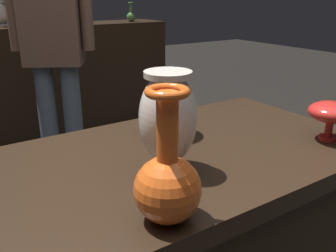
% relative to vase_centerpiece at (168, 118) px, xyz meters
% --- Properties ---
extents(back_display_shelf, '(2.60, 0.40, 0.99)m').
position_rel_vase_centerpiece_xyz_m(back_display_shelf, '(0.05, 2.27, -0.44)').
color(back_display_shelf, black).
rests_on(back_display_shelf, ground_plane).
extents(vase_centerpiece, '(0.14, 0.14, 0.25)m').
position_rel_vase_centerpiece_xyz_m(vase_centerpiece, '(0.00, 0.00, 0.00)').
color(vase_centerpiece, silver).
rests_on(vase_centerpiece, display_plinth).
extents(vase_tall_behind, '(0.15, 0.15, 0.12)m').
position_rel_vase_centerpiece_xyz_m(vase_tall_behind, '(0.14, 0.20, -0.05)').
color(vase_tall_behind, '#E55B1E').
rests_on(vase_tall_behind, display_plinth).
extents(vase_left_accent, '(0.14, 0.14, 0.12)m').
position_rel_vase_centerpiece_xyz_m(vase_left_accent, '(0.51, -0.10, -0.05)').
color(vase_left_accent, red).
rests_on(vase_left_accent, display_plinth).
extents(vase_right_accent, '(0.13, 0.13, 0.27)m').
position_rel_vase_centerpiece_xyz_m(vase_right_accent, '(-0.12, -0.18, -0.05)').
color(vase_right_accent, '#E55B1E').
rests_on(vase_right_accent, display_plinth).
extents(shelf_vase_far_right, '(0.08, 0.08, 0.16)m').
position_rel_vase_centerpiece_xyz_m(shelf_vase_far_right, '(1.09, 2.21, 0.10)').
color(shelf_vase_far_right, '#477A38').
rests_on(shelf_vase_far_right, back_display_shelf).
extents(shelf_vase_right, '(0.10, 0.10, 0.17)m').
position_rel_vase_centerpiece_xyz_m(shelf_vase_right, '(0.57, 2.21, 0.15)').
color(shelf_vase_right, '#477A38').
rests_on(shelf_vase_right, back_display_shelf).
extents(visitor_center_back, '(0.41, 0.32, 1.68)m').
position_rel_vase_centerpiece_xyz_m(visitor_center_back, '(0.16, 1.43, 0.06)').
color(visitor_center_back, slate).
rests_on(visitor_center_back, ground_plane).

